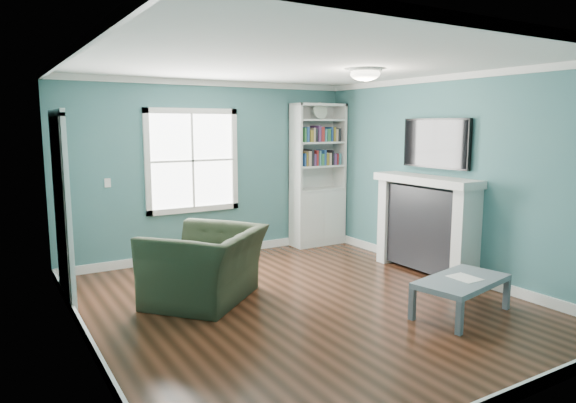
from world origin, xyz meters
TOP-DOWN VIEW (x-y plane):
  - floor at (0.00, 0.00)m, footprint 5.00×5.00m
  - room_walls at (0.00, 0.00)m, footprint 5.00×5.00m
  - trim at (0.00, 0.00)m, footprint 4.50×5.00m
  - window at (-0.30, 2.49)m, footprint 1.40×0.06m
  - bookshelf at (1.77, 2.30)m, footprint 0.90×0.35m
  - fireplace at (2.08, 0.20)m, footprint 0.44×1.58m
  - tv at (2.20, 0.20)m, footprint 0.06×1.10m
  - door at (-2.22, 1.40)m, footprint 0.12×0.98m
  - ceiling_fixture at (0.90, 0.10)m, footprint 0.38×0.38m
  - light_switch at (-1.50, 2.48)m, footprint 0.08×0.01m
  - recliner at (-0.86, 0.68)m, footprint 1.47×1.43m
  - coffee_table at (1.25, -1.11)m, footprint 1.16×0.78m
  - paper_sheet at (1.29, -1.11)m, footprint 0.24×0.31m

SIDE VIEW (x-z plane):
  - floor at x=0.00m, z-range 0.00..0.00m
  - coffee_table at x=1.25m, z-range 0.14..0.53m
  - paper_sheet at x=1.29m, z-range 0.39..0.39m
  - recliner at x=-0.86m, z-range 0.00..1.09m
  - fireplace at x=2.08m, z-range -0.01..1.29m
  - bookshelf at x=1.77m, z-range -0.23..2.08m
  - door at x=-2.22m, z-range -0.01..2.16m
  - light_switch at x=-1.50m, z-range 1.14..1.26m
  - trim at x=0.00m, z-range -0.06..2.54m
  - window at x=-0.30m, z-range 0.70..2.20m
  - room_walls at x=0.00m, z-range -0.92..4.08m
  - tv at x=2.20m, z-range 1.40..2.05m
  - ceiling_fixture at x=0.90m, z-range 2.47..2.63m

